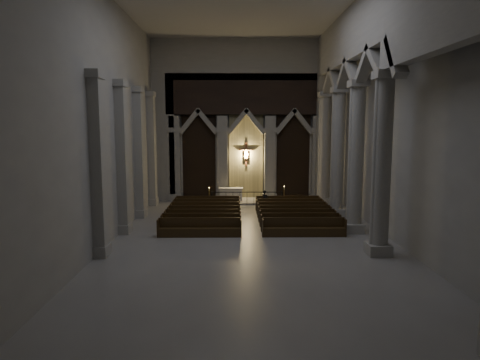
{
  "coord_description": "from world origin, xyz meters",
  "views": [
    {
      "loc": [
        -0.89,
        -20.87,
        5.76
      ],
      "look_at": [
        -0.58,
        3.0,
        2.65
      ],
      "focal_mm": 32.0,
      "sensor_mm": 36.0,
      "label": 1
    }
  ],
  "objects_px": {
    "altar_rail": "(247,196)",
    "pews": "(249,216)",
    "candle_stand_right": "(284,200)",
    "altar": "(231,194)",
    "worshipper": "(265,200)",
    "candle_stand_left": "(209,201)"
  },
  "relations": [
    {
      "from": "altar",
      "to": "candle_stand_left",
      "type": "bearing_deg",
      "value": -134.49
    },
    {
      "from": "altar_rail",
      "to": "candle_stand_right",
      "type": "relative_size",
      "value": 3.57
    },
    {
      "from": "altar",
      "to": "worshipper",
      "type": "xyz_separation_m",
      "value": [
        2.3,
        -2.89,
        0.05
      ]
    },
    {
      "from": "altar_rail",
      "to": "pews",
      "type": "bearing_deg",
      "value": -90.0
    },
    {
      "from": "pews",
      "to": "worshipper",
      "type": "xyz_separation_m",
      "value": [
        1.15,
        3.58,
        0.35
      ]
    },
    {
      "from": "candle_stand_right",
      "to": "altar",
      "type": "bearing_deg",
      "value": 157.9
    },
    {
      "from": "altar_rail",
      "to": "candle_stand_left",
      "type": "bearing_deg",
      "value": -174.02
    },
    {
      "from": "pews",
      "to": "candle_stand_right",
      "type": "bearing_deg",
      "value": 61.89
    },
    {
      "from": "altar_rail",
      "to": "pews",
      "type": "height_order",
      "value": "altar_rail"
    },
    {
      "from": "candle_stand_right",
      "to": "pews",
      "type": "height_order",
      "value": "candle_stand_right"
    },
    {
      "from": "candle_stand_left",
      "to": "candle_stand_right",
      "type": "relative_size",
      "value": 0.94
    },
    {
      "from": "candle_stand_right",
      "to": "worshipper",
      "type": "relative_size",
      "value": 1.08
    },
    {
      "from": "candle_stand_left",
      "to": "candle_stand_right",
      "type": "bearing_deg",
      "value": 0.25
    },
    {
      "from": "altar",
      "to": "altar_rail",
      "type": "bearing_deg",
      "value": -47.98
    },
    {
      "from": "altar_rail",
      "to": "worshipper",
      "type": "relative_size",
      "value": 3.84
    },
    {
      "from": "altar",
      "to": "candle_stand_left",
      "type": "distance_m",
      "value": 2.2
    },
    {
      "from": "altar_rail",
      "to": "pews",
      "type": "xyz_separation_m",
      "value": [
        -0.0,
        -5.19,
        -0.35
      ]
    },
    {
      "from": "candle_stand_left",
      "to": "pews",
      "type": "distance_m",
      "value": 5.6
    },
    {
      "from": "candle_stand_left",
      "to": "pews",
      "type": "relative_size",
      "value": 0.14
    },
    {
      "from": "worshipper",
      "to": "altar",
      "type": "bearing_deg",
      "value": 147.29
    },
    {
      "from": "pews",
      "to": "altar_rail",
      "type": "bearing_deg",
      "value": 90.0
    },
    {
      "from": "altar",
      "to": "pews",
      "type": "xyz_separation_m",
      "value": [
        1.15,
        -6.47,
        -0.3
      ]
    }
  ]
}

